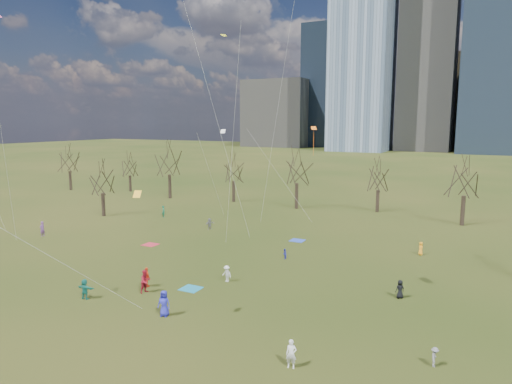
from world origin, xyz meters
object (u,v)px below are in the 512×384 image
at_px(person_2, 145,281).
at_px(person_1, 291,354).
at_px(blanket_teal, 191,289).
at_px(person_0, 164,303).
at_px(person_4, 147,277).
at_px(blanket_navy, 297,240).
at_px(blanket_crimson, 150,245).

bearing_deg(person_2, person_1, -95.45).
height_order(blanket_teal, person_0, person_0).
xyz_separation_m(person_2, person_4, (-0.80, 1.10, -0.12)).
height_order(blanket_teal, blanket_navy, same).
relative_size(person_0, person_1, 1.14).
distance_m(person_2, person_4, 1.36).
xyz_separation_m(blanket_navy, person_0, (-0.71, -23.55, 0.92)).
bearing_deg(person_4, person_2, 148.26).
bearing_deg(person_0, blanket_teal, 92.55).
xyz_separation_m(blanket_teal, blanket_navy, (2.10, 18.31, 0.00)).
bearing_deg(person_4, person_1, -179.95).
bearing_deg(person_0, person_1, -24.50).
relative_size(blanket_crimson, person_0, 0.86).
bearing_deg(person_1, person_2, 146.59).
xyz_separation_m(person_0, person_1, (10.64, -2.30, -0.11)).
bearing_deg(blanket_crimson, blanket_teal, -37.78).
relative_size(blanket_crimson, person_1, 0.97).
relative_size(blanket_navy, blanket_crimson, 1.00).
bearing_deg(blanket_teal, blanket_crimson, 142.22).
xyz_separation_m(blanket_crimson, person_2, (9.14, -11.55, 0.93)).
bearing_deg(person_2, person_0, -111.09).
bearing_deg(person_4, blanket_navy, -84.08).
relative_size(blanket_navy, person_1, 0.97).
xyz_separation_m(blanket_navy, person_4, (-5.65, -19.55, 0.81)).
distance_m(blanket_crimson, person_0, 19.65).
distance_m(blanket_teal, blanket_navy, 18.43).
bearing_deg(person_0, person_4, 128.73).
relative_size(blanket_crimson, person_2, 0.85).
relative_size(blanket_teal, blanket_navy, 1.00).
bearing_deg(blanket_crimson, person_2, -51.66).
xyz_separation_m(blanket_teal, person_1, (12.03, -7.54, 0.81)).
bearing_deg(person_2, person_4, 50.14).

